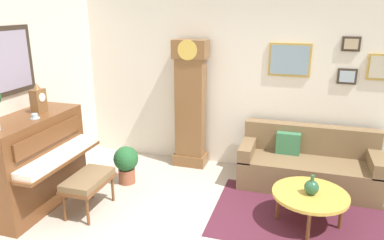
{
  "coord_description": "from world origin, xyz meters",
  "views": [
    {
      "loc": [
        0.96,
        -3.18,
        2.5
      ],
      "look_at": [
        -0.4,
        1.25,
        1.05
      ],
      "focal_mm": 34.28,
      "sensor_mm": 36.0,
      "label": 1
    }
  ],
  "objects_px": {
    "teacup": "(35,117)",
    "green_jug": "(312,187)",
    "piano": "(33,161)",
    "couch": "(307,165)",
    "mantel_clock": "(38,99)",
    "coffee_table": "(310,195)",
    "piano_bench": "(88,181)",
    "potted_plant": "(126,162)",
    "grandfather_clock": "(191,107)"
  },
  "relations": [
    {
      "from": "piano_bench",
      "to": "mantel_clock",
      "type": "distance_m",
      "value": 1.22
    },
    {
      "from": "grandfather_clock",
      "to": "green_jug",
      "type": "xyz_separation_m",
      "value": [
        1.86,
        -1.28,
        -0.47
      ]
    },
    {
      "from": "piano",
      "to": "teacup",
      "type": "bearing_deg",
      "value": -7.54
    },
    {
      "from": "piano",
      "to": "teacup",
      "type": "distance_m",
      "value": 0.63
    },
    {
      "from": "teacup",
      "to": "coffee_table",
      "type": "bearing_deg",
      "value": 10.09
    },
    {
      "from": "green_jug",
      "to": "potted_plant",
      "type": "relative_size",
      "value": 0.43
    },
    {
      "from": "piano",
      "to": "couch",
      "type": "distance_m",
      "value": 3.73
    },
    {
      "from": "couch",
      "to": "coffee_table",
      "type": "height_order",
      "value": "couch"
    },
    {
      "from": "piano_bench",
      "to": "grandfather_clock",
      "type": "bearing_deg",
      "value": 65.78
    },
    {
      "from": "piano",
      "to": "teacup",
      "type": "height_order",
      "value": "teacup"
    },
    {
      "from": "teacup",
      "to": "grandfather_clock",
      "type": "bearing_deg",
      "value": 52.65
    },
    {
      "from": "couch",
      "to": "coffee_table",
      "type": "distance_m",
      "value": 1.04
    },
    {
      "from": "couch",
      "to": "potted_plant",
      "type": "relative_size",
      "value": 3.39
    },
    {
      "from": "piano",
      "to": "piano_bench",
      "type": "distance_m",
      "value": 0.77
    },
    {
      "from": "piano_bench",
      "to": "teacup",
      "type": "xyz_separation_m",
      "value": [
        -0.61,
        -0.08,
        0.81
      ]
    },
    {
      "from": "piano",
      "to": "grandfather_clock",
      "type": "height_order",
      "value": "grandfather_clock"
    },
    {
      "from": "couch",
      "to": "green_jug",
      "type": "distance_m",
      "value": 1.07
    },
    {
      "from": "piano_bench",
      "to": "green_jug",
      "type": "height_order",
      "value": "green_jug"
    },
    {
      "from": "coffee_table",
      "to": "couch",
      "type": "bearing_deg",
      "value": 91.68
    },
    {
      "from": "piano_bench",
      "to": "piano",
      "type": "bearing_deg",
      "value": -175.39
    },
    {
      "from": "coffee_table",
      "to": "grandfather_clock",
      "type": "bearing_deg",
      "value": 145.95
    },
    {
      "from": "piano",
      "to": "green_jug",
      "type": "bearing_deg",
      "value": 9.05
    },
    {
      "from": "piano",
      "to": "couch",
      "type": "height_order",
      "value": "piano"
    },
    {
      "from": "couch",
      "to": "piano_bench",
      "type": "bearing_deg",
      "value": -149.55
    },
    {
      "from": "piano_bench",
      "to": "green_jug",
      "type": "bearing_deg",
      "value": 10.27
    },
    {
      "from": "piano",
      "to": "piano_bench",
      "type": "xyz_separation_m",
      "value": [
        0.74,
        0.06,
        -0.2
      ]
    },
    {
      "from": "teacup",
      "to": "green_jug",
      "type": "bearing_deg",
      "value": 9.7
    },
    {
      "from": "piano_bench",
      "to": "grandfather_clock",
      "type": "distance_m",
      "value": 2.01
    },
    {
      "from": "piano",
      "to": "mantel_clock",
      "type": "xyz_separation_m",
      "value": [
        0.0,
        0.23,
        0.76
      ]
    },
    {
      "from": "coffee_table",
      "to": "potted_plant",
      "type": "distance_m",
      "value": 2.58
    },
    {
      "from": "couch",
      "to": "piano",
      "type": "bearing_deg",
      "value": -154.54
    },
    {
      "from": "piano",
      "to": "potted_plant",
      "type": "distance_m",
      "value": 1.26
    },
    {
      "from": "piano_bench",
      "to": "teacup",
      "type": "distance_m",
      "value": 1.02
    },
    {
      "from": "green_jug",
      "to": "potted_plant",
      "type": "bearing_deg",
      "value": 172.08
    },
    {
      "from": "piano_bench",
      "to": "couch",
      "type": "height_order",
      "value": "couch"
    },
    {
      "from": "teacup",
      "to": "mantel_clock",
      "type": "bearing_deg",
      "value": 117.18
    },
    {
      "from": "coffee_table",
      "to": "mantel_clock",
      "type": "bearing_deg",
      "value": -174.4
    },
    {
      "from": "teacup",
      "to": "piano_bench",
      "type": "bearing_deg",
      "value": 7.17
    },
    {
      "from": "piano",
      "to": "green_jug",
      "type": "height_order",
      "value": "piano"
    },
    {
      "from": "piano_bench",
      "to": "green_jug",
      "type": "xyz_separation_m",
      "value": [
        2.66,
        0.48,
        0.09
      ]
    },
    {
      "from": "mantel_clock",
      "to": "potted_plant",
      "type": "relative_size",
      "value": 0.68
    },
    {
      "from": "couch",
      "to": "mantel_clock",
      "type": "height_order",
      "value": "mantel_clock"
    },
    {
      "from": "green_jug",
      "to": "coffee_table",
      "type": "bearing_deg",
      "value": 102.29
    },
    {
      "from": "piano_bench",
      "to": "mantel_clock",
      "type": "relative_size",
      "value": 1.84
    },
    {
      "from": "mantel_clock",
      "to": "potted_plant",
      "type": "height_order",
      "value": "mantel_clock"
    },
    {
      "from": "green_jug",
      "to": "piano_bench",
      "type": "bearing_deg",
      "value": -169.73
    },
    {
      "from": "grandfather_clock",
      "to": "coffee_table",
      "type": "xyz_separation_m",
      "value": [
        1.86,
        -1.26,
        -0.59
      ]
    },
    {
      "from": "potted_plant",
      "to": "teacup",
      "type": "bearing_deg",
      "value": -127.63
    },
    {
      "from": "teacup",
      "to": "green_jug",
      "type": "distance_m",
      "value": 3.39
    },
    {
      "from": "piano",
      "to": "potted_plant",
      "type": "relative_size",
      "value": 2.57
    }
  ]
}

